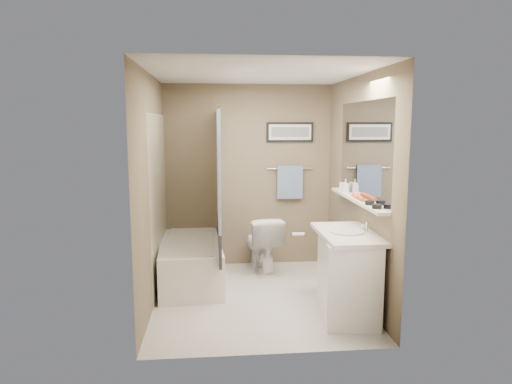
{
  "coord_description": "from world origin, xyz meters",
  "views": [
    {
      "loc": [
        -0.46,
        -4.76,
        1.89
      ],
      "look_at": [
        0.0,
        0.15,
        1.15
      ],
      "focal_mm": 32.0,
      "sensor_mm": 36.0,
      "label": 1
    }
  ],
  "objects": [
    {
      "name": "hair_brush_front",
      "position": [
        1.04,
        -0.29,
        1.14
      ],
      "size": [
        0.06,
        0.22,
        0.04
      ],
      "primitive_type": "cylinder",
      "rotation": [
        1.57,
        0.0,
        -0.09
      ],
      "color": "#CD481C",
      "rests_on": "shelf"
    },
    {
      "name": "faucet_spout",
      "position": [
        1.03,
        -0.51,
        0.89
      ],
      "size": [
        0.02,
        0.02,
        0.1
      ],
      "primitive_type": "cylinder",
      "color": "silver",
      "rests_on": "countertop"
    },
    {
      "name": "curtain_lower",
      "position": [
        -0.4,
        0.5,
        0.58
      ],
      "size": [
        0.03,
        1.45,
        0.36
      ],
      "primitive_type": "cube",
      "color": "#242443",
      "rests_on": "curtain_rod"
    },
    {
      "name": "curtain_rod",
      "position": [
        -0.4,
        0.5,
        2.05
      ],
      "size": [
        0.02,
        1.55,
        0.02
      ],
      "primitive_type": "cylinder",
      "rotation": [
        1.57,
        0.0,
        0.0
      ],
      "color": "silver",
      "rests_on": "wall_left"
    },
    {
      "name": "wall_front",
      "position": [
        0.0,
        -1.23,
        1.2
      ],
      "size": [
        2.2,
        0.04,
        2.4
      ],
      "primitive_type": "cube",
      "color": "brown",
      "rests_on": "ground"
    },
    {
      "name": "art_frame",
      "position": [
        0.55,
        1.23,
        1.78
      ],
      "size": [
        0.62,
        0.02,
        0.26
      ],
      "primitive_type": "cube",
      "color": "black",
      "rests_on": "wall_back"
    },
    {
      "name": "bathtub",
      "position": [
        -0.75,
        0.59,
        0.25
      ],
      "size": [
        0.79,
        1.54,
        0.5
      ],
      "primitive_type": "cube",
      "rotation": [
        0.0,
        0.0,
        0.06
      ],
      "color": "white",
      "rests_on": "ground"
    },
    {
      "name": "towel_bar",
      "position": [
        0.55,
        1.22,
        1.3
      ],
      "size": [
        0.6,
        0.02,
        0.02
      ],
      "primitive_type": "cylinder",
      "rotation": [
        0.0,
        1.57,
        0.0
      ],
      "color": "silver",
      "rests_on": "wall_back"
    },
    {
      "name": "door_handle",
      "position": [
        0.22,
        -1.19,
        1.0
      ],
      "size": [
        0.1,
        0.02,
        0.02
      ],
      "primitive_type": "cylinder",
      "rotation": [
        0.0,
        1.57,
        0.0
      ],
      "color": "silver",
      "rests_on": "door"
    },
    {
      "name": "art_image",
      "position": [
        0.55,
        1.22,
        1.78
      ],
      "size": [
        0.5,
        0.0,
        0.13
      ],
      "primitive_type": "cube",
      "color": "#595959",
      "rests_on": "art_mat"
    },
    {
      "name": "sink_basin",
      "position": [
        0.83,
        -0.51,
        0.85
      ],
      "size": [
        0.34,
        0.34,
        0.01
      ],
      "primitive_type": "cylinder",
      "color": "silver",
      "rests_on": "countertop"
    },
    {
      "name": "tile_surround",
      "position": [
        -1.09,
        0.5,
        1.0
      ],
      "size": [
        0.02,
        1.55,
        2.0
      ],
      "primitive_type": "cube",
      "color": "beige",
      "rests_on": "wall_left"
    },
    {
      "name": "towel",
      "position": [
        0.55,
        1.2,
        1.12
      ],
      "size": [
        0.34,
        0.05,
        0.44
      ],
      "primitive_type": "cube",
      "color": "#90ABD2",
      "rests_on": "towel_bar"
    },
    {
      "name": "countertop",
      "position": [
        0.84,
        -0.51,
        0.82
      ],
      "size": [
        0.54,
        0.96,
        0.04
      ],
      "primitive_type": "cube",
      "color": "silver",
      "rests_on": "vanity"
    },
    {
      "name": "art_mat",
      "position": [
        0.55,
        1.22,
        1.78
      ],
      "size": [
        0.56,
        0.0,
        0.2
      ],
      "primitive_type": "cube",
      "color": "white",
      "rests_on": "art_frame"
    },
    {
      "name": "hair_brush_back",
      "position": [
        1.04,
        -0.12,
        1.14
      ],
      "size": [
        0.05,
        0.22,
        0.04
      ],
      "primitive_type": "cylinder",
      "rotation": [
        1.57,
        0.0,
        -0.07
      ],
      "color": "#ED5121",
      "rests_on": "shelf"
    },
    {
      "name": "toilet",
      "position": [
        0.15,
        0.91,
        0.36
      ],
      "size": [
        0.51,
        0.77,
        0.73
      ],
      "primitive_type": "imported",
      "rotation": [
        0.0,
        0.0,
        3.3
      ],
      "color": "white",
      "rests_on": "ground"
    },
    {
      "name": "tub_rim",
      "position": [
        -0.75,
        0.59,
        0.5
      ],
      "size": [
        0.56,
        1.36,
        0.02
      ],
      "primitive_type": "cube",
      "color": "beige",
      "rests_on": "bathtub"
    },
    {
      "name": "faucet_knob",
      "position": [
        1.03,
        -0.41,
        0.87
      ],
      "size": [
        0.05,
        0.05,
        0.05
      ],
      "primitive_type": "sphere",
      "color": "white",
      "rests_on": "countertop"
    },
    {
      "name": "shelf",
      "position": [
        1.04,
        -0.15,
        1.1
      ],
      "size": [
        0.12,
        1.6,
        0.03
      ],
      "primitive_type": "cube",
      "color": "silver",
      "rests_on": "wall_right"
    },
    {
      "name": "door",
      "position": [
        0.55,
        -1.24,
        1.0
      ],
      "size": [
        0.8,
        0.02,
        2.0
      ],
      "primitive_type": "cube",
      "color": "silver",
      "rests_on": "wall_front"
    },
    {
      "name": "candle_bowl_far",
      "position": [
        1.04,
        -0.55,
        1.14
      ],
      "size": [
        0.09,
        0.09,
        0.04
      ],
      "primitive_type": "cylinder",
      "color": "black",
      "rests_on": "shelf"
    },
    {
      "name": "ceiling",
      "position": [
        0.0,
        0.0,
        2.38
      ],
      "size": [
        2.2,
        2.5,
        0.04
      ],
      "primitive_type": "cube",
      "color": "silver",
      "rests_on": "wall_back"
    },
    {
      "name": "pink_comb",
      "position": [
        1.04,
        0.07,
        1.12
      ],
      "size": [
        0.03,
        0.16,
        0.01
      ],
      "primitive_type": "cube",
      "rotation": [
        0.0,
        0.0,
        -0.03
      ],
      "color": "pink",
      "rests_on": "shelf"
    },
    {
      "name": "ground",
      "position": [
        0.0,
        0.0,
        0.0
      ],
      "size": [
        2.5,
        2.5,
        0.0
      ],
      "primitive_type": "plane",
      "color": "beige",
      "rests_on": "ground"
    },
    {
      "name": "vanity",
      "position": [
        0.85,
        -0.51,
        0.4
      ],
      "size": [
        0.61,
        0.95,
        0.8
      ],
      "primitive_type": "cube",
      "rotation": [
        0.0,
        0.0,
        -0.12
      ],
      "color": "white",
      "rests_on": "ground"
    },
    {
      "name": "mirror",
      "position": [
        1.09,
        -0.15,
        1.62
      ],
      "size": [
        0.02,
        1.6,
        1.0
      ],
      "primitive_type": "cube",
      "color": "silver",
      "rests_on": "wall_right"
    },
    {
      "name": "soap_bottle",
      "position": [
        1.04,
        0.27,
        1.19
      ],
      "size": [
        0.07,
        0.07,
        0.15
      ],
      "primitive_type": "imported",
      "rotation": [
        0.0,
        0.0,
        0.01
      ],
      "color": "#999999",
      "rests_on": "shelf"
    },
    {
      "name": "candle_bowl_near",
      "position": [
        1.04,
        -0.75,
        1.14
      ],
      "size": [
        0.09,
        0.09,
        0.04
      ],
      "primitive_type": "cylinder",
      "color": "black",
      "rests_on": "shelf"
    },
    {
      "name": "wall_right",
      "position": [
        1.08,
        0.0,
        1.2
      ],
      "size": [
        0.04,
        2.5,
        2.4
      ],
      "primitive_type": "cube",
      "color": "brown",
      "rests_on": "ground"
    },
    {
      "name": "wall_left",
      "position": [
        -1.08,
        0.0,
        1.2
      ],
      "size": [
        0.04,
        2.5,
        2.4
      ],
      "primitive_type": "cube",
      "color": "brown",
      "rests_on": "ground"
    },
    {
      "name": "curtain_upper",
      "position": [
        -0.4,
        0.5,
        1.4
      ],
      "size": [
        0.03,
        1.45,
        1.28
      ],
      "primitive_type": "cube",
      "color": "white",
      "rests_on": "curtain_rod"
    },
    {
      "name": "wall_back",
      "position": [
        0.0,
        1.23,
        1.2
      ],
      "size": [
        2.2,
        0.04,
        2.4
      ],
      "primitive_type": "cube",
      "color": "brown",
      "rests_on": "ground"
    },
    {
      "name": "glass_jar",
      "position": [
        1.04,
        0.37,
        1.17
      ],
      "size": [
        0.08,
        0.08,
        0.1
      ],
      "primitive_type": "cylinder",
      "color": "white",
      "rests_on": "shelf"
    }
  ]
}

